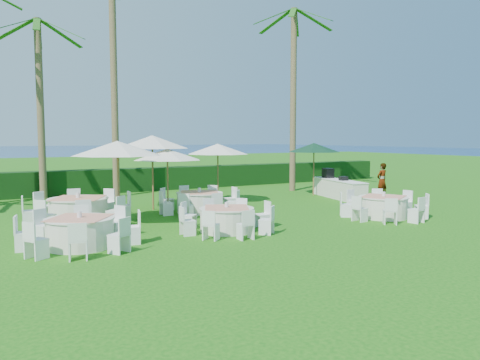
# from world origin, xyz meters

# --- Properties ---
(ground) EXTENTS (120.00, 120.00, 0.00)m
(ground) POSITION_xyz_m (0.00, 0.00, 0.00)
(ground) COLOR #11550E
(ground) RESTS_ON ground
(hedge) EXTENTS (34.00, 1.00, 1.20)m
(hedge) POSITION_xyz_m (0.00, 12.00, 0.60)
(hedge) COLOR black
(hedge) RESTS_ON ground
(ocean) EXTENTS (260.00, 260.00, 0.00)m
(ocean) POSITION_xyz_m (0.00, 102.00, 0.00)
(ocean) COLOR #081C56
(ocean) RESTS_ON ground
(banquet_table_a) EXTENTS (3.04, 3.04, 0.92)m
(banquet_table_a) POSITION_xyz_m (-4.42, 0.36, 0.40)
(banquet_table_a) COLOR silver
(banquet_table_a) RESTS_ON ground
(banquet_table_b) EXTENTS (2.86, 2.86, 0.88)m
(banquet_table_b) POSITION_xyz_m (-0.22, 0.27, 0.38)
(banquet_table_b) COLOR silver
(banquet_table_b) RESTS_ON ground
(banquet_table_c) EXTENTS (2.99, 2.99, 0.91)m
(banquet_table_c) POSITION_xyz_m (5.69, -0.31, 0.39)
(banquet_table_c) COLOR silver
(banquet_table_c) RESTS_ON ground
(banquet_table_d) EXTENTS (3.37, 3.37, 1.01)m
(banquet_table_d) POSITION_xyz_m (-3.79, 3.85, 0.44)
(banquet_table_d) COLOR silver
(banquet_table_d) RESTS_ON ground
(banquet_table_e) EXTENTS (3.03, 3.03, 0.92)m
(banquet_table_e) POSITION_xyz_m (0.59, 3.93, 0.40)
(banquet_table_e) COLOR silver
(banquet_table_e) RESTS_ON ground
(umbrella_a) EXTENTS (2.87, 2.87, 2.69)m
(umbrella_a) POSITION_xyz_m (-2.73, 2.87, 2.45)
(umbrella_a) COLOR brown
(umbrella_a) RESTS_ON ground
(umbrella_b) EXTENTS (2.54, 2.54, 2.39)m
(umbrella_b) POSITION_xyz_m (-0.51, 4.32, 2.18)
(umbrella_b) COLOR brown
(umbrella_b) RESTS_ON ground
(umbrella_c) EXTENTS (2.89, 2.89, 2.88)m
(umbrella_c) POSITION_xyz_m (-0.71, 5.38, 2.63)
(umbrella_c) COLOR brown
(umbrella_c) RESTS_ON ground
(umbrella_d) EXTENTS (2.66, 2.66, 2.54)m
(umbrella_d) POSITION_xyz_m (2.33, 5.81, 2.31)
(umbrella_d) COLOR brown
(umbrella_d) RESTS_ON ground
(umbrella_green) EXTENTS (2.47, 2.47, 2.54)m
(umbrella_green) POSITION_xyz_m (7.55, 5.87, 2.32)
(umbrella_green) COLOR brown
(umbrella_green) RESTS_ON ground
(buffet_table) EXTENTS (1.57, 3.81, 1.32)m
(buffet_table) POSITION_xyz_m (7.90, 4.47, 0.46)
(buffet_table) COLOR silver
(buffet_table) RESTS_ON ground
(staff_person) EXTENTS (0.62, 0.44, 1.62)m
(staff_person) POSITION_xyz_m (9.81, 3.65, 0.81)
(staff_person) COLOR gray
(staff_person) RESTS_ON ground
(palm_b) EXTENTS (4.19, 4.39, 8.11)m
(palm_b) POSITION_xyz_m (-3.95, 11.13, 4.50)
(palm_b) COLOR brown
(palm_b) RESTS_ON ground
(palm_c) EXTENTS (4.39, 4.18, 10.70)m
(palm_c) POSITION_xyz_m (-0.84, 10.19, 5.83)
(palm_c) COLOR brown
(palm_c) RESTS_ON ground
(palm_e) EXTENTS (4.38, 4.23, 9.42)m
(palm_e) POSITION_xyz_m (7.91, 8.08, 5.17)
(palm_e) COLOR brown
(palm_e) RESTS_ON ground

